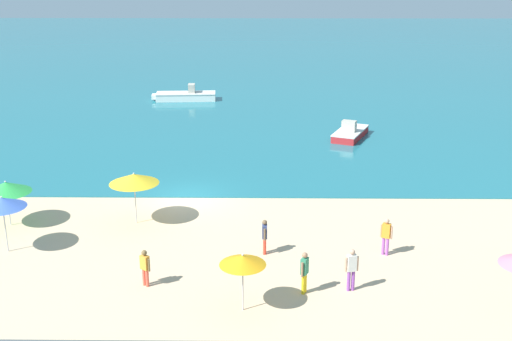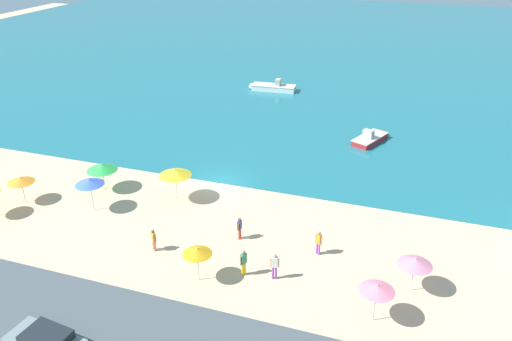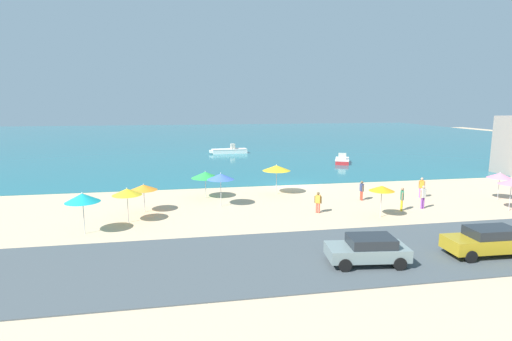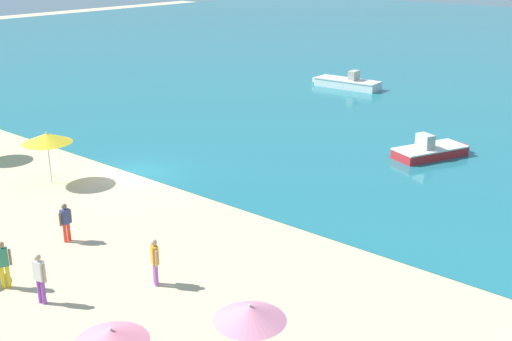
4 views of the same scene
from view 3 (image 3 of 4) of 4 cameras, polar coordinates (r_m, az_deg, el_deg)
The scene contains 21 objects.
ground_plane at distance 39.22m, azimuth 4.85°, elevation -2.10°, with size 160.00×160.00×0.00m, color #D3B48C.
sea at distance 92.94m, azimuth -4.05°, elevation 4.75°, with size 150.00×110.00×0.05m, color #1E6A77.
coastal_road at distance 22.98m, azimuth 16.84°, elevation -11.02°, with size 80.00×8.00×0.06m, color #464E53.
beach_umbrella_0 at distance 30.83m, azimuth -5.07°, elevation -0.87°, with size 2.09×2.09×2.66m.
beach_umbrella_1 at distance 30.33m, azimuth -15.76°, elevation -2.34°, with size 1.99×1.99×2.14m.
beach_umbrella_2 at distance 38.58m, azimuth 31.48°, elevation -0.61°, with size 1.97×1.97×2.34m.
beach_umbrella_3 at distance 34.93m, azimuth 2.94°, elevation 0.36°, with size 2.46×2.46×2.65m.
beach_umbrella_4 at distance 33.74m, azimuth -7.24°, elevation -0.62°, with size 2.40×2.40×2.33m.
beach_umbrella_5 at distance 27.97m, azimuth -17.96°, elevation -2.92°, with size 1.96×1.96×2.41m.
beach_umbrella_6 at distance 26.51m, azimuth -23.55°, elevation -3.59°, with size 2.09×2.09×2.62m.
beach_umbrella_7 at distance 35.08m, azimuth 32.71°, elevation -1.40°, with size 1.89×1.89×2.43m.
beach_umbrella_8 at distance 29.22m, azimuth 17.53°, elevation -2.45°, with size 1.75×1.75×2.33m.
bather_0 at distance 29.55m, azimuth 8.85°, elevation -4.36°, with size 0.47×0.39×1.57m.
bather_1 at distance 34.07m, azimuth 14.86°, elevation -2.64°, with size 0.22×0.57×1.63m.
bather_2 at distance 36.61m, azimuth 22.57°, elevation -2.11°, with size 0.52×0.36×1.74m.
bather_3 at distance 31.72m, azimuth 20.14°, elevation -3.67°, with size 0.35×0.52×1.76m.
bather_4 at distance 32.88m, azimuth 22.76°, elevation -3.34°, with size 0.56×0.29×1.80m.
parked_car_0 at distance 20.91m, azimuth 15.68°, elevation -10.78°, with size 4.11×2.29×1.41m.
parked_car_1 at distance 24.46m, azimuth 30.23°, elevation -8.65°, with size 4.43×1.92×1.50m.
skiff_nearshore at distance 54.22m, azimuth 12.21°, elevation 1.43°, with size 3.25×4.77×1.36m.
skiff_offshore at distance 63.25m, azimuth -3.84°, elevation 2.83°, with size 5.94×2.17×1.50m.
Camera 3 is at (-10.11, -37.04, 8.00)m, focal length 28.00 mm.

